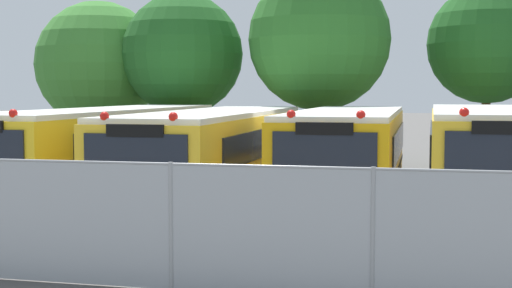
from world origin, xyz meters
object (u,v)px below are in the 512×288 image
at_px(tree_1, 183,53).
at_px(school_bus_1, 216,153).
at_px(school_bus_2, 348,154).
at_px(traffic_cone, 295,250).
at_px(tree_2, 321,38).
at_px(school_bus_3, 484,156).
at_px(tree_0, 94,64).
at_px(tree_3, 486,43).
at_px(school_bus_0, 107,149).

bearing_deg(tree_1, school_bus_1, -65.77).
bearing_deg(school_bus_2, school_bus_1, 3.35).
distance_m(school_bus_2, traffic_cone, 6.62).
bearing_deg(tree_2, school_bus_3, -54.89).
bearing_deg(tree_1, tree_0, 172.52).
bearing_deg(school_bus_2, tree_1, -48.78).
bearing_deg(traffic_cone, tree_2, 96.41).
bearing_deg(tree_3, tree_1, -175.44).
height_order(tree_3, traffic_cone, tree_3).
distance_m(school_bus_2, tree_3, 10.17).
xyz_separation_m(school_bus_3, tree_3, (0.60, 8.85, 3.23)).
bearing_deg(school_bus_1, traffic_cone, 116.89).
bearing_deg(tree_1, school_bus_2, -48.25).
distance_m(school_bus_0, school_bus_3, 9.96).
bearing_deg(school_bus_1, tree_0, -49.22).
relative_size(tree_2, traffic_cone, 11.82).
xyz_separation_m(tree_3, traffic_cone, (-4.08, -15.35, -4.34)).
height_order(school_bus_1, traffic_cone, school_bus_1).
xyz_separation_m(school_bus_0, tree_0, (-4.28, 8.26, 2.64)).
distance_m(tree_2, traffic_cone, 14.44).
distance_m(school_bus_3, tree_3, 9.44).
relative_size(tree_0, tree_2, 0.90).
distance_m(school_bus_1, tree_2, 8.27).
xyz_separation_m(tree_1, traffic_cone, (6.90, -14.47, -4.07)).
relative_size(tree_2, tree_3, 1.08).
xyz_separation_m(tree_2, tree_3, (5.61, 1.72, -0.17)).
relative_size(school_bus_2, traffic_cone, 15.71).
bearing_deg(school_bus_1, school_bus_2, -176.30).
bearing_deg(tree_3, school_bus_2, -113.83).
relative_size(school_bus_0, school_bus_2, 1.21).
height_order(tree_0, tree_2, tree_2).
relative_size(school_bus_2, tree_3, 1.43).
height_order(school_bus_1, school_bus_3, school_bus_3).
xyz_separation_m(school_bus_0, tree_1, (-0.43, 7.75, 3.00)).
bearing_deg(school_bus_3, school_bus_2, -0.43).
bearing_deg(school_bus_2, tree_2, -76.91).
xyz_separation_m(tree_0, tree_2, (9.22, -1.35, 0.79)).
height_order(tree_1, tree_3, tree_3).
bearing_deg(tree_3, school_bus_3, -93.86).
xyz_separation_m(school_bus_2, school_bus_3, (3.30, -0.04, 0.04)).
bearing_deg(school_bus_2, school_bus_3, 178.81).
xyz_separation_m(school_bus_0, tree_3, (10.55, 8.63, 3.26)).
xyz_separation_m(school_bus_2, tree_3, (3.89, 8.82, 3.26)).
bearing_deg(traffic_cone, tree_3, 75.11).
xyz_separation_m(school_bus_2, tree_0, (-10.94, 8.44, 2.64)).
bearing_deg(school_bus_2, school_bus_0, -2.14).
height_order(school_bus_0, school_bus_1, school_bus_0).
xyz_separation_m(school_bus_3, traffic_cone, (-3.48, -6.50, -1.11)).
height_order(tree_2, tree_3, tree_2).
relative_size(school_bus_2, school_bus_3, 0.95).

